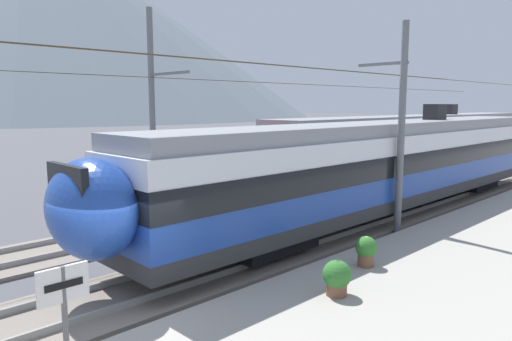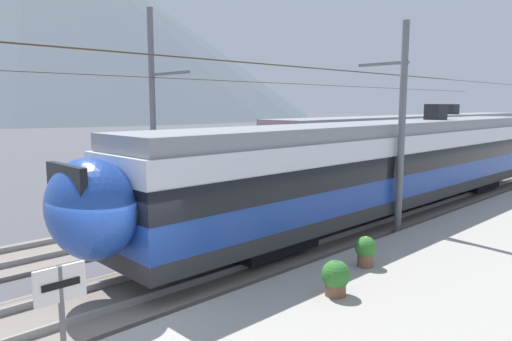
% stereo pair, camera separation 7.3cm
% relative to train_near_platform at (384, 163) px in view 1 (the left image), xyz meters
% --- Properties ---
extents(ground_plane, '(400.00, 400.00, 0.00)m').
position_rel_train_near_platform_xyz_m(ground_plane, '(-11.97, -0.96, -2.22)').
color(ground_plane, '#4C4C51').
extents(track_near, '(120.00, 3.00, 0.28)m').
position_rel_train_near_platform_xyz_m(track_near, '(-11.97, 0.00, -2.16)').
color(track_near, slate).
rests_on(track_near, ground).
extents(track_far, '(120.00, 3.00, 0.28)m').
position_rel_train_near_platform_xyz_m(track_far, '(-11.97, 4.61, -2.16)').
color(track_far, slate).
rests_on(track_far, ground).
extents(train_near_platform, '(25.76, 2.91, 4.27)m').
position_rel_train_near_platform_xyz_m(train_near_platform, '(0.00, 0.00, 0.00)').
color(train_near_platform, '#2D2D30').
rests_on(train_near_platform, track_near).
extents(train_far_track, '(28.99, 2.92, 4.27)m').
position_rel_train_near_platform_xyz_m(train_far_track, '(11.76, 4.61, 0.00)').
color(train_far_track, '#2D2D30').
rests_on(train_far_track, track_far).
extents(catenary_mast_mid, '(49.38, 1.93, 7.30)m').
position_rel_train_near_platform_xyz_m(catenary_mast_mid, '(-1.72, -1.50, 1.64)').
color(catenary_mast_mid, slate).
rests_on(catenary_mast_mid, ground).
extents(catenary_mast_far_side, '(49.38, 2.67, 8.32)m').
position_rel_train_near_platform_xyz_m(catenary_mast_far_side, '(-6.14, 6.79, 2.08)').
color(catenary_mast_far_side, slate).
rests_on(catenary_mast_far_side, ground).
extents(platform_sign, '(0.70, 0.08, 2.08)m').
position_rel_train_near_platform_xyz_m(platform_sign, '(-14.21, -3.54, -0.40)').
color(platform_sign, '#59595B').
rests_on(platform_sign, platform_slab).
extents(potted_plant_platform_edge, '(0.57, 0.57, 0.81)m').
position_rel_train_near_platform_xyz_m(potted_plant_platform_edge, '(-6.13, -3.16, -1.47)').
color(potted_plant_platform_edge, brown).
rests_on(potted_plant_platform_edge, platform_slab).
extents(potted_plant_by_shelter, '(0.65, 0.65, 0.81)m').
position_rel_train_near_platform_xyz_m(potted_plant_by_shelter, '(-8.25, -3.77, -1.48)').
color(potted_plant_by_shelter, brown).
rests_on(potted_plant_by_shelter, platform_slab).
extents(mountain_right_ridge, '(208.54, 208.54, 76.01)m').
position_rel_train_near_platform_xyz_m(mountain_right_ridge, '(52.49, 181.81, 35.78)').
color(mountain_right_ridge, slate).
rests_on(mountain_right_ridge, ground).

